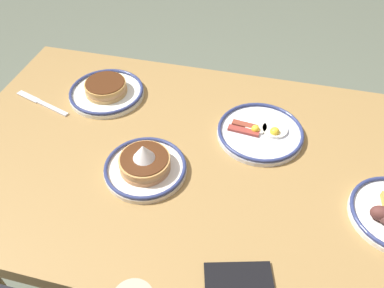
# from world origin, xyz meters

# --- Properties ---
(ground_plane) EXTENTS (6.00, 6.00, 0.00)m
(ground_plane) POSITION_xyz_m (0.00, 0.00, 0.00)
(ground_plane) COLOR #616957
(dining_table) EXTENTS (1.47, 0.85, 0.74)m
(dining_table) POSITION_xyz_m (0.00, 0.00, 0.66)
(dining_table) COLOR olive
(dining_table) RESTS_ON ground_plane
(plate_near_main) EXTENTS (0.25, 0.25, 0.04)m
(plate_near_main) POSITION_xyz_m (-0.12, -0.13, 0.75)
(plate_near_main) COLOR white
(plate_near_main) RESTS_ON dining_table
(plate_far_companion) EXTENTS (0.24, 0.24, 0.05)m
(plate_far_companion) POSITION_xyz_m (0.38, -0.20, 0.76)
(plate_far_companion) COLOR white
(plate_far_companion) RESTS_ON dining_table
(plate_far_side) EXTENTS (0.22, 0.22, 0.10)m
(plate_far_side) POSITION_xyz_m (0.16, 0.08, 0.76)
(plate_far_side) COLOR silver
(plate_far_side) RESTS_ON dining_table
(cell_phone) EXTENTS (0.16, 0.11, 0.01)m
(cell_phone) POSITION_xyz_m (-0.13, 0.32, 0.74)
(cell_phone) COLOR black
(cell_phone) RESTS_ON dining_table
(butter_knife) EXTENTS (0.21, 0.08, 0.01)m
(butter_knife) POSITION_xyz_m (0.57, -0.11, 0.74)
(butter_knife) COLOR silver
(butter_knife) RESTS_ON dining_table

